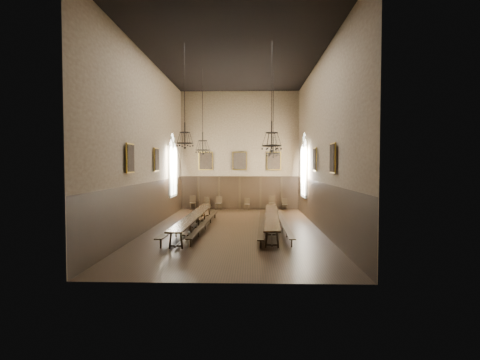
{
  "coord_description": "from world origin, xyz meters",
  "views": [
    {
      "loc": [
        0.9,
        -19.63,
        3.42
      ],
      "look_at": [
        0.25,
        1.5,
        2.55
      ],
      "focal_mm": 28.0,
      "sensor_mm": 36.0,
      "label": 1
    }
  ],
  "objects_px": {
    "chair_2": "(218,206)",
    "chair_4": "(247,206)",
    "chair_7": "(285,207)",
    "chair_1": "(206,206)",
    "bench_right_outer": "(283,225)",
    "chandelier_back_right": "(273,148)",
    "bench_left_outer": "(188,223)",
    "table_left": "(194,222)",
    "chandelier_front_left": "(185,136)",
    "chandelier_back_left": "(203,144)",
    "bench_left_inner": "(205,224)",
    "chair_0": "(193,205)",
    "chair_6": "(272,206)",
    "chandelier_front_right": "(272,139)",
    "bench_right_inner": "(262,225)",
    "table_right": "(272,222)"
  },
  "relations": [
    {
      "from": "chandelier_back_left",
      "to": "chair_1",
      "type": "bearing_deg",
      "value": 95.3
    },
    {
      "from": "chair_2",
      "to": "chair_4",
      "type": "distance_m",
      "value": 2.14
    },
    {
      "from": "chandelier_back_right",
      "to": "chandelier_front_left",
      "type": "relative_size",
      "value": 1.07
    },
    {
      "from": "chandelier_back_left",
      "to": "chandelier_front_left",
      "type": "bearing_deg",
      "value": -92.7
    },
    {
      "from": "chandelier_front_left",
      "to": "chandelier_back_left",
      "type": "bearing_deg",
      "value": 87.3
    },
    {
      "from": "bench_right_outer",
      "to": "chair_1",
      "type": "height_order",
      "value": "chair_1"
    },
    {
      "from": "table_left",
      "to": "chandelier_back_right",
      "type": "xyz_separation_m",
      "value": [
        4.29,
        2.79,
        4.03
      ]
    },
    {
      "from": "table_right",
      "to": "chair_6",
      "type": "xyz_separation_m",
      "value": [
        0.48,
        8.43,
        -0.08
      ]
    },
    {
      "from": "chair_2",
      "to": "chair_0",
      "type": "bearing_deg",
      "value": -169.09
    },
    {
      "from": "bench_left_outer",
      "to": "chair_1",
      "type": "relative_size",
      "value": 11.26
    },
    {
      "from": "chair_0",
      "to": "chandelier_back_left",
      "type": "height_order",
      "value": "chandelier_back_left"
    },
    {
      "from": "chair_1",
      "to": "chandelier_back_left",
      "type": "xyz_separation_m",
      "value": [
        0.59,
        -6.33,
        4.32
      ]
    },
    {
      "from": "chair_2",
      "to": "chandelier_back_left",
      "type": "relative_size",
      "value": 0.2
    },
    {
      "from": "chair_7",
      "to": "chair_1",
      "type": "bearing_deg",
      "value": 178.76
    },
    {
      "from": "chair_6",
      "to": "chair_7",
      "type": "bearing_deg",
      "value": -7.37
    },
    {
      "from": "table_left",
      "to": "bench_left_inner",
      "type": "relative_size",
      "value": 1.09
    },
    {
      "from": "bench_right_outer",
      "to": "chandelier_front_right",
      "type": "relative_size",
      "value": 1.88
    },
    {
      "from": "chair_6",
      "to": "chair_7",
      "type": "distance_m",
      "value": 0.97
    },
    {
      "from": "table_left",
      "to": "chair_1",
      "type": "bearing_deg",
      "value": 92.91
    },
    {
      "from": "chandelier_back_right",
      "to": "table_right",
      "type": "bearing_deg",
      "value": -94.86
    },
    {
      "from": "bench_left_outer",
      "to": "chandelier_front_right",
      "type": "height_order",
      "value": "chandelier_front_right"
    },
    {
      "from": "bench_right_outer",
      "to": "chandelier_back_right",
      "type": "xyz_separation_m",
      "value": [
        -0.37,
        2.64,
        4.16
      ]
    },
    {
      "from": "bench_left_inner",
      "to": "chair_1",
      "type": "bearing_deg",
      "value": 96.62
    },
    {
      "from": "chair_2",
      "to": "chair_4",
      "type": "height_order",
      "value": "chair_2"
    },
    {
      "from": "table_left",
      "to": "chandelier_front_left",
      "type": "bearing_deg",
      "value": -92.04
    },
    {
      "from": "chair_1",
      "to": "bench_left_outer",
      "type": "bearing_deg",
      "value": -75.88
    },
    {
      "from": "table_right",
      "to": "bench_right_outer",
      "type": "height_order",
      "value": "table_right"
    },
    {
      "from": "chair_0",
      "to": "chair_7",
      "type": "bearing_deg",
      "value": -10.18
    },
    {
      "from": "chair_0",
      "to": "chair_2",
      "type": "relative_size",
      "value": 1.06
    },
    {
      "from": "table_left",
      "to": "bench_left_outer",
      "type": "distance_m",
      "value": 0.61
    },
    {
      "from": "bench_left_outer",
      "to": "chair_2",
      "type": "bearing_deg",
      "value": 83.56
    },
    {
      "from": "chair_7",
      "to": "chandelier_back_right",
      "type": "xyz_separation_m",
      "value": [
        -1.23,
        -5.84,
        4.16
      ]
    },
    {
      "from": "chair_2",
      "to": "chandelier_back_left",
      "type": "height_order",
      "value": "chandelier_back_left"
    },
    {
      "from": "chair_0",
      "to": "chair_4",
      "type": "xyz_separation_m",
      "value": [
        4.09,
        0.02,
        -0.05
      ]
    },
    {
      "from": "bench_right_inner",
      "to": "chair_6",
      "type": "bearing_deg",
      "value": 83.38
    },
    {
      "from": "chair_7",
      "to": "chandelier_front_right",
      "type": "height_order",
      "value": "chandelier_front_right"
    },
    {
      "from": "chair_0",
      "to": "chandelier_front_left",
      "type": "bearing_deg",
      "value": -92.56
    },
    {
      "from": "chair_6",
      "to": "chandelier_front_left",
      "type": "distance_m",
      "value": 12.68
    },
    {
      "from": "bench_left_inner",
      "to": "bench_right_outer",
      "type": "bearing_deg",
      "value": 1.23
    },
    {
      "from": "bench_left_outer",
      "to": "chandelier_back_right",
      "type": "xyz_separation_m",
      "value": [
        4.71,
        2.37,
        4.12
      ]
    },
    {
      "from": "table_left",
      "to": "chair_4",
      "type": "height_order",
      "value": "chair_4"
    },
    {
      "from": "table_left",
      "to": "chandelier_front_left",
      "type": "distance_m",
      "value": 4.89
    },
    {
      "from": "chair_0",
      "to": "chandelier_front_right",
      "type": "xyz_separation_m",
      "value": [
        5.37,
        -11.09,
        4.27
      ]
    },
    {
      "from": "chair_6",
      "to": "bench_left_outer",
      "type": "bearing_deg",
      "value": -122.4
    },
    {
      "from": "bench_right_outer",
      "to": "chandelier_back_left",
      "type": "distance_m",
      "value": 6.67
    },
    {
      "from": "chair_1",
      "to": "table_left",
      "type": "bearing_deg",
      "value": -73.13
    },
    {
      "from": "bench_right_inner",
      "to": "chandelier_back_right",
      "type": "bearing_deg",
      "value": 75.31
    },
    {
      "from": "bench_right_inner",
      "to": "chair_1",
      "type": "height_order",
      "value": "chair_1"
    },
    {
      "from": "chair_6",
      "to": "chandelier_back_right",
      "type": "relative_size",
      "value": 0.2
    },
    {
      "from": "chair_2",
      "to": "bench_right_outer",
      "type": "bearing_deg",
      "value": -52.96
    }
  ]
}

